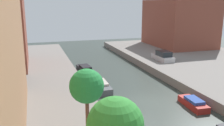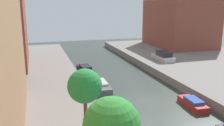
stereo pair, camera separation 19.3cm
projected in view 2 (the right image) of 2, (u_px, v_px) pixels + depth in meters
The scene contains 9 objects.
ground_plane at pixel (144, 101), 24.67m from camera, with size 84.00×84.00×0.00m, color #333D38.
low_block_right at pixel (179, 23), 49.81m from camera, with size 10.00×13.42×9.05m, color brown.
street_tree_1 at pixel (112, 126), 9.47m from camera, with size 2.23×2.23×5.09m.
street_tree_2 at pixel (85, 87), 14.34m from camera, with size 2.03×2.03×4.85m.
parked_car at pixel (163, 56), 37.66m from camera, with size 1.87×4.33×1.45m.
moored_boat_left_2 at pixel (120, 113), 21.57m from camera, with size 1.72×4.41×0.46m.
moored_boat_left_3 at pixel (101, 86), 27.93m from camera, with size 1.72×4.58×0.89m.
moored_boat_left_4 at pixel (85, 69), 34.93m from camera, with size 1.82×4.51×0.95m.
moored_boat_right_2 at pixel (193, 103), 23.18m from camera, with size 1.51×3.63×0.86m.
Camera 2 is at (-9.91, -21.08, 9.51)m, focal length 39.85 mm.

